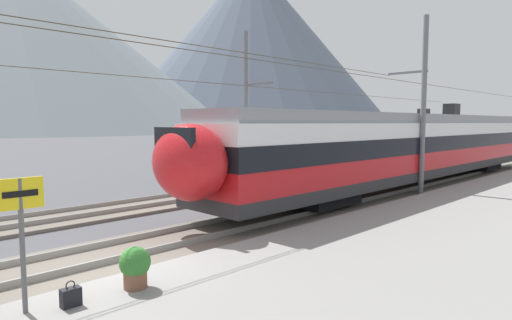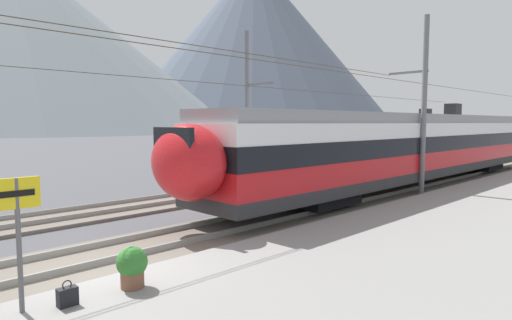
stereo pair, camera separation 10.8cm
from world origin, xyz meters
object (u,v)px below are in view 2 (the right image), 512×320
(platform_sign, at_px, (17,214))
(handbag_near_sign, at_px, (67,296))
(train_near_platform, at_px, (414,145))
(train_far_track, at_px, (395,139))
(catenary_mast_mid, at_px, (422,105))
(potted_plant_platform_edge, at_px, (132,265))
(catenary_mast_far_side, at_px, (248,107))

(platform_sign, height_order, handbag_near_sign, platform_sign)
(train_near_platform, bearing_deg, train_far_track, 33.55)
(catenary_mast_mid, distance_m, handbag_near_sign, 16.91)
(potted_plant_platform_edge, bearing_deg, train_far_track, 17.87)
(catenary_mast_far_side, bearing_deg, potted_plant_platform_edge, -141.23)
(train_near_platform, height_order, train_far_track, same)
(potted_plant_platform_edge, bearing_deg, catenary_mast_mid, 5.68)
(platform_sign, bearing_deg, potted_plant_platform_edge, -9.61)
(catenary_mast_mid, bearing_deg, potted_plant_platform_edge, -174.32)
(catenary_mast_far_side, xyz_separation_m, potted_plant_platform_edge, (-12.52, -10.06, -3.51))
(train_near_platform, relative_size, catenary_mast_mid, 0.68)
(train_near_platform, xyz_separation_m, potted_plant_platform_edge, (-17.80, -3.00, -1.45))
(handbag_near_sign, bearing_deg, potted_plant_platform_edge, -1.21)
(train_far_track, distance_m, potted_plant_platform_edge, 27.20)
(catenary_mast_mid, xyz_separation_m, potted_plant_platform_edge, (-15.25, -1.52, -3.44))
(handbag_near_sign, bearing_deg, train_far_track, 17.09)
(train_far_track, relative_size, potted_plant_platform_edge, 40.28)
(catenary_mast_mid, relative_size, potted_plant_platform_edge, 57.14)
(train_far_track, relative_size, handbag_near_sign, 70.40)
(catenary_mast_mid, bearing_deg, train_far_track, 32.77)
(train_near_platform, distance_m, platform_sign, 19.79)
(train_far_track, distance_m, platform_sign, 28.79)
(catenary_mast_mid, distance_m, catenary_mast_far_side, 8.97)
(potted_plant_platform_edge, bearing_deg, platform_sign, 170.39)
(train_far_track, xyz_separation_m, handbag_near_sign, (-27.03, -8.31, -1.72))
(train_near_platform, relative_size, potted_plant_platform_edge, 38.88)
(train_near_platform, relative_size, catenary_mast_far_side, 0.68)
(train_near_platform, relative_size, train_far_track, 0.97)
(catenary_mast_far_side, bearing_deg, handbag_near_sign, -143.80)
(train_near_platform, height_order, handbag_near_sign, train_near_platform)
(catenary_mast_far_side, distance_m, potted_plant_platform_edge, 16.44)
(catenary_mast_far_side, bearing_deg, train_far_track, -7.36)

